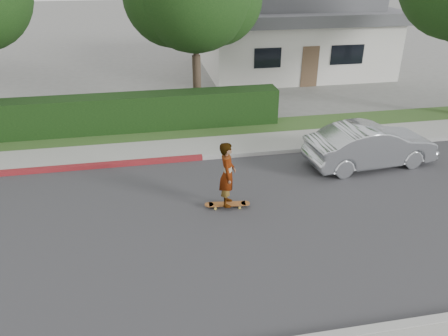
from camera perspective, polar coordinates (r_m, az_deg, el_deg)
The scene contains 11 objects.
ground at distance 11.47m, azimuth -4.93°, elevation -7.94°, with size 120.00×120.00×0.00m, color slate.
road at distance 11.47m, azimuth -4.94°, elevation -7.92°, with size 60.00×8.00×0.01m, color #2D2D30.
curb_far at distance 15.00m, azimuth -6.65°, elevation 1.09°, with size 60.00×0.20×0.15m, color #9E9E99.
curb_red_section at distance 15.56m, azimuth -25.31°, elevation -0.47°, with size 12.00×0.21×0.15m, color maroon.
sidewalk_far at distance 15.82m, azimuth -6.92°, elevation 2.42°, with size 60.00×1.60×0.12m, color gray.
planting_strip at distance 17.29m, azimuth -7.33°, elevation 4.51°, with size 60.00×1.60×0.10m, color #2D4C1E.
hedge at distance 17.73m, azimuth -17.37°, elevation 6.48°, with size 15.00×1.00×1.50m, color black.
house at distance 27.26m, azimuth 8.65°, elevation 17.04°, with size 10.60×8.60×4.30m.
skateboard at distance 12.26m, azimuth 0.43°, elevation -4.75°, with size 1.29×0.39×0.12m.
skateboarder at distance 11.79m, azimuth 0.45°, elevation -0.83°, with size 0.68×0.44×1.85m, color white.
car_silver at distance 15.22m, azimuth 18.60°, elevation 2.84°, with size 1.50×4.31×1.42m, color #BABDC1.
Camera 1 is at (-0.78, -9.43, 6.48)m, focal length 35.00 mm.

